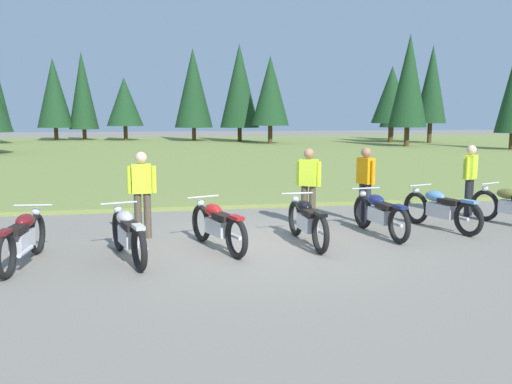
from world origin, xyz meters
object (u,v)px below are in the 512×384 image
object	(u,v)px
motorcycle_sky_blue	(441,209)
motorcycle_silver	(128,234)
rider_in_hivis_vest	(470,176)
motorcycle_maroon	(23,238)
motorcycle_red	(217,225)
motorcycle_black	(307,221)
rider_near_row_end	(309,182)
rider_checking_bike	(365,180)
rider_with_back_turned	(142,190)
motorcycle_navy	(380,213)

from	to	relation	value
motorcycle_sky_blue	motorcycle_silver	bearing A→B (deg)	-168.93
rider_in_hivis_vest	motorcycle_maroon	bearing A→B (deg)	-165.12
motorcycle_red	motorcycle_sky_blue	world-z (taller)	same
motorcycle_black	rider_near_row_end	world-z (taller)	rider_near_row_end
rider_near_row_end	rider_checking_bike	bearing A→B (deg)	4.74
rider_with_back_turned	motorcycle_black	bearing A→B (deg)	-19.01
motorcycle_navy	motorcycle_sky_blue	world-z (taller)	same
motorcycle_navy	rider_in_hivis_vest	xyz separation A→B (m)	(2.90, 1.53, 0.51)
motorcycle_red	motorcycle_sky_blue	xyz separation A→B (m)	(4.73, 0.79, 0.00)
rider_in_hivis_vest	rider_near_row_end	size ratio (longest dim) A/B	1.00
motorcycle_black	motorcycle_sky_blue	bearing A→B (deg)	12.90
motorcycle_maroon	rider_in_hivis_vest	size ratio (longest dim) A/B	1.26
motorcycle_maroon	motorcycle_black	size ratio (longest dim) A/B	1.00
motorcycle_red	motorcycle_black	world-z (taller)	same
motorcycle_maroon	motorcycle_navy	xyz separation A→B (m)	(6.40, 0.94, 0.00)
motorcycle_silver	rider_with_back_turned	bearing A→B (deg)	82.81
rider_checking_bike	motorcycle_maroon	bearing A→B (deg)	-162.17
motorcycle_navy	rider_near_row_end	distance (m)	1.65
motorcycle_maroon	rider_in_hivis_vest	world-z (taller)	rider_in_hivis_vest
rider_near_row_end	motorcycle_black	bearing A→B (deg)	-107.02
motorcycle_red	rider_in_hivis_vest	xyz separation A→B (m)	(6.16, 2.04, 0.51)
rider_checking_bike	motorcycle_black	bearing A→B (deg)	-138.00
motorcycle_red	rider_in_hivis_vest	bearing A→B (deg)	18.27
rider_in_hivis_vest	motorcycle_navy	bearing A→B (deg)	-152.22
motorcycle_black	rider_near_row_end	size ratio (longest dim) A/B	1.26
motorcycle_black	rider_in_hivis_vest	xyz separation A→B (m)	(4.50, 1.95, 0.51)
motorcycle_sky_blue	rider_with_back_turned	bearing A→B (deg)	176.94
motorcycle_maroon	rider_in_hivis_vest	distance (m)	9.63
motorcycle_navy	rider_in_hivis_vest	world-z (taller)	rider_in_hivis_vest
motorcycle_black	motorcycle_maroon	bearing A→B (deg)	-173.83
motorcycle_navy	rider_near_row_end	size ratio (longest dim) A/B	1.26
rider_with_back_turned	motorcycle_sky_blue	bearing A→B (deg)	-3.06
motorcycle_red	rider_in_hivis_vest	size ratio (longest dim) A/B	1.20
rider_with_back_turned	rider_near_row_end	bearing A→B (deg)	7.60
motorcycle_maroon	motorcycle_navy	distance (m)	6.47
motorcycle_silver	rider_in_hivis_vest	distance (m)	8.08
rider_in_hivis_vest	motorcycle_red	bearing A→B (deg)	-161.73
motorcycle_navy	rider_with_back_turned	world-z (taller)	rider_with_back_turned
rider_in_hivis_vest	rider_checking_bike	distance (m)	2.76
motorcycle_maroon	rider_checking_bike	world-z (taller)	rider_checking_bike
motorcycle_silver	motorcycle_red	xyz separation A→B (m)	(1.51, 0.44, 0.00)
motorcycle_maroon	motorcycle_sky_blue	bearing A→B (deg)	8.83
motorcycle_sky_blue	rider_in_hivis_vest	bearing A→B (deg)	41.05
rider_near_row_end	motorcycle_navy	bearing A→B (deg)	-42.53
rider_near_row_end	motorcycle_silver	bearing A→B (deg)	-151.10
motorcycle_maroon	motorcycle_black	bearing A→B (deg)	6.17
rider_checking_bike	rider_near_row_end	size ratio (longest dim) A/B	1.00
motorcycle_black	rider_near_row_end	xyz separation A→B (m)	(0.45, 1.48, 0.51)
motorcycle_red	rider_checking_bike	distance (m)	3.85
motorcycle_black	rider_checking_bike	distance (m)	2.43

